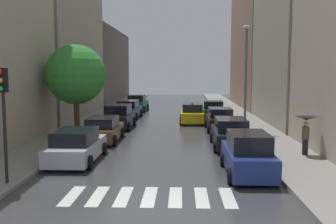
{
  "coord_description": "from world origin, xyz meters",
  "views": [
    {
      "loc": [
        1.1,
        -11.2,
        4.33
      ],
      "look_at": [
        -0.13,
        23.09,
        0.67
      ],
      "focal_mm": 41.15,
      "sensor_mm": 36.0,
      "label": 1
    }
  ],
  "objects_px": {
    "parked_car_left_third": "(119,117)",
    "parked_car_left_nearest": "(76,146)",
    "pedestrian_foreground": "(306,126)",
    "lamp_post_right": "(246,71)",
    "taxi_midroad": "(192,114)",
    "parked_car_right_second": "(230,134)",
    "street_tree_left": "(76,75)",
    "parked_car_right_nearest": "(248,155)",
    "traffic_light_left_corner": "(3,100)",
    "parked_car_left_fifth": "(137,103)",
    "parked_car_right_fourth": "(213,111)",
    "parked_car_left_fourth": "(128,110)",
    "parked_car_right_third": "(220,120)",
    "parked_car_left_second": "(103,130)"
  },
  "relations": [
    {
      "from": "pedestrian_foreground",
      "to": "street_tree_left",
      "type": "xyz_separation_m",
      "value": [
        -13.16,
        5.91,
        2.51
      ]
    },
    {
      "from": "parked_car_right_third",
      "to": "pedestrian_foreground",
      "type": "distance_m",
      "value": 9.51
    },
    {
      "from": "parked_car_right_third",
      "to": "pedestrian_foreground",
      "type": "height_order",
      "value": "pedestrian_foreground"
    },
    {
      "from": "parked_car_right_fourth",
      "to": "street_tree_left",
      "type": "distance_m",
      "value": 13.96
    },
    {
      "from": "parked_car_right_nearest",
      "to": "lamp_post_right",
      "type": "distance_m",
      "value": 11.76
    },
    {
      "from": "parked_car_left_second",
      "to": "taxi_midroad",
      "type": "xyz_separation_m",
      "value": [
        5.74,
        8.97,
        0.04
      ]
    },
    {
      "from": "taxi_midroad",
      "to": "parked_car_right_second",
      "type": "bearing_deg",
      "value": -169.05
    },
    {
      "from": "parked_car_left_nearest",
      "to": "parked_car_right_third",
      "type": "distance_m",
      "value": 12.76
    },
    {
      "from": "parked_car_left_fifth",
      "to": "lamp_post_right",
      "type": "height_order",
      "value": "lamp_post_right"
    },
    {
      "from": "parked_car_left_second",
      "to": "parked_car_right_second",
      "type": "bearing_deg",
      "value": -101.6
    },
    {
      "from": "parked_car_left_fifth",
      "to": "parked_car_right_fourth",
      "type": "relative_size",
      "value": 1.03
    },
    {
      "from": "pedestrian_foreground",
      "to": "street_tree_left",
      "type": "distance_m",
      "value": 14.64
    },
    {
      "from": "parked_car_left_fourth",
      "to": "parked_car_left_fifth",
      "type": "height_order",
      "value": "parked_car_left_fifth"
    },
    {
      "from": "parked_car_right_nearest",
      "to": "pedestrian_foreground",
      "type": "relative_size",
      "value": 2.25
    },
    {
      "from": "pedestrian_foreground",
      "to": "street_tree_left",
      "type": "height_order",
      "value": "street_tree_left"
    },
    {
      "from": "traffic_light_left_corner",
      "to": "pedestrian_foreground",
      "type": "bearing_deg",
      "value": 22.8
    },
    {
      "from": "parked_car_left_third",
      "to": "parked_car_left_nearest",
      "type": "bearing_deg",
      "value": -179.81
    },
    {
      "from": "parked_car_right_second",
      "to": "traffic_light_left_corner",
      "type": "relative_size",
      "value": 1.09
    },
    {
      "from": "pedestrian_foreground",
      "to": "lamp_post_right",
      "type": "relative_size",
      "value": 0.27
    },
    {
      "from": "parked_car_left_third",
      "to": "pedestrian_foreground",
      "type": "relative_size",
      "value": 2.21
    },
    {
      "from": "taxi_midroad",
      "to": "street_tree_left",
      "type": "distance_m",
      "value": 11.16
    },
    {
      "from": "pedestrian_foreground",
      "to": "lamp_post_right",
      "type": "height_order",
      "value": "lamp_post_right"
    },
    {
      "from": "parked_car_left_third",
      "to": "parked_car_right_second",
      "type": "distance_m",
      "value": 10.49
    },
    {
      "from": "parked_car_left_second",
      "to": "pedestrian_foreground",
      "type": "distance_m",
      "value": 11.82
    },
    {
      "from": "parked_car_right_third",
      "to": "lamp_post_right",
      "type": "bearing_deg",
      "value": -123.29
    },
    {
      "from": "parked_car_left_third",
      "to": "parked_car_left_fifth",
      "type": "distance_m",
      "value": 12.68
    },
    {
      "from": "pedestrian_foreground",
      "to": "parked_car_right_third",
      "type": "bearing_deg",
      "value": 56.58
    },
    {
      "from": "parked_car_right_nearest",
      "to": "street_tree_left",
      "type": "distance_m",
      "value": 13.81
    },
    {
      "from": "pedestrian_foreground",
      "to": "traffic_light_left_corner",
      "type": "relative_size",
      "value": 0.45
    },
    {
      "from": "parked_car_right_third",
      "to": "lamp_post_right",
      "type": "xyz_separation_m",
      "value": [
        1.65,
        -1.08,
        3.56
      ]
    },
    {
      "from": "parked_car_right_fourth",
      "to": "street_tree_left",
      "type": "relative_size",
      "value": 0.71
    },
    {
      "from": "parked_car_right_nearest",
      "to": "traffic_light_left_corner",
      "type": "bearing_deg",
      "value": 102.35
    },
    {
      "from": "street_tree_left",
      "to": "traffic_light_left_corner",
      "type": "relative_size",
      "value": 1.38
    },
    {
      "from": "parked_car_left_third",
      "to": "taxi_midroad",
      "type": "relative_size",
      "value": 0.92
    },
    {
      "from": "parked_car_left_nearest",
      "to": "traffic_light_left_corner",
      "type": "bearing_deg",
      "value": 159.98
    },
    {
      "from": "pedestrian_foreground",
      "to": "street_tree_left",
      "type": "relative_size",
      "value": 0.33
    },
    {
      "from": "lamp_post_right",
      "to": "traffic_light_left_corner",
      "type": "bearing_deg",
      "value": -129.96
    },
    {
      "from": "parked_car_left_fourth",
      "to": "parked_car_right_second",
      "type": "xyz_separation_m",
      "value": [
        7.73,
        -13.64,
        0.02
      ]
    },
    {
      "from": "lamp_post_right",
      "to": "taxi_midroad",
      "type": "bearing_deg",
      "value": 123.74
    },
    {
      "from": "taxi_midroad",
      "to": "pedestrian_foreground",
      "type": "relative_size",
      "value": 2.41
    },
    {
      "from": "lamp_post_right",
      "to": "parked_car_right_nearest",
      "type": "bearing_deg",
      "value": -98.61
    },
    {
      "from": "parked_car_right_nearest",
      "to": "parked_car_right_second",
      "type": "xyz_separation_m",
      "value": [
        0.01,
        5.88,
        -0.05
      ]
    },
    {
      "from": "parked_car_right_third",
      "to": "parked_car_left_second",
      "type": "bearing_deg",
      "value": 121.42
    },
    {
      "from": "parked_car_right_nearest",
      "to": "parked_car_left_fifth",
      "type": "bearing_deg",
      "value": 16.51
    },
    {
      "from": "parked_car_left_second",
      "to": "pedestrian_foreground",
      "type": "height_order",
      "value": "pedestrian_foreground"
    },
    {
      "from": "parked_car_left_second",
      "to": "traffic_light_left_corner",
      "type": "distance_m",
      "value": 9.97
    },
    {
      "from": "parked_car_right_third",
      "to": "street_tree_left",
      "type": "distance_m",
      "value": 10.72
    },
    {
      "from": "parked_car_left_fourth",
      "to": "parked_car_right_second",
      "type": "bearing_deg",
      "value": -147.85
    },
    {
      "from": "parked_car_right_third",
      "to": "traffic_light_left_corner",
      "type": "bearing_deg",
      "value": 146.4
    },
    {
      "from": "traffic_light_left_corner",
      "to": "lamp_post_right",
      "type": "bearing_deg",
      "value": 50.04
    }
  ]
}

